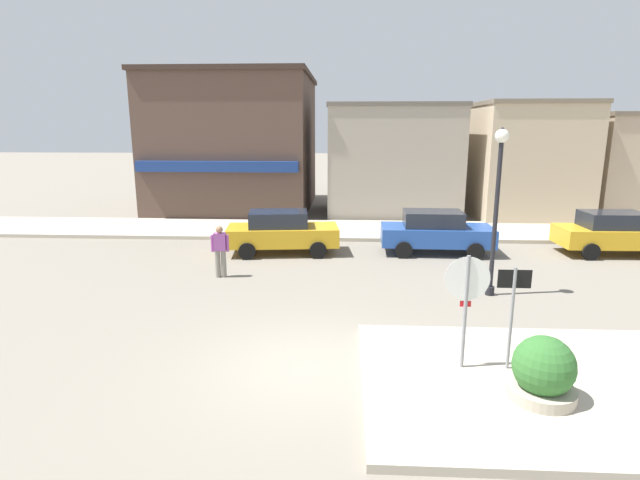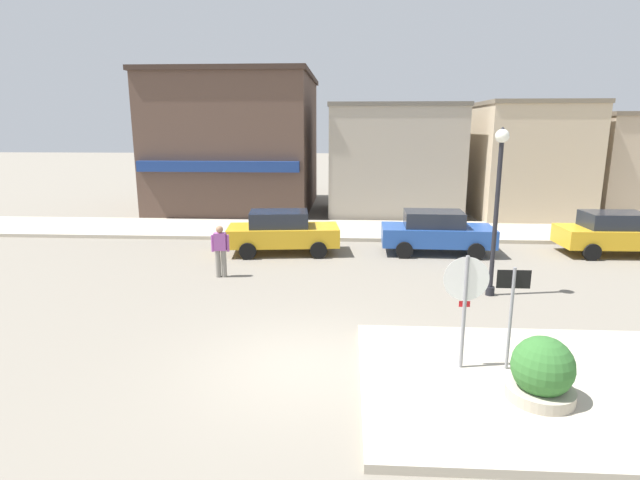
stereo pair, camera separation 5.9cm
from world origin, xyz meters
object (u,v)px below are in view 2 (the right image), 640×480
(lamp_post, at_px, (498,188))
(pedestrian_crossing_near, at_px, (220,250))
(parked_car_nearest, at_px, (282,231))
(stop_sign, at_px, (465,298))
(one_way_sign, at_px, (511,308))
(planter, at_px, (542,376))
(parked_car_second, at_px, (436,232))
(parked_car_third, at_px, (616,233))

(lamp_post, distance_m, pedestrian_crossing_near, 8.20)
(lamp_post, distance_m, parked_car_nearest, 7.98)
(stop_sign, xyz_separation_m, one_way_sign, (0.84, -0.01, -0.19))
(planter, height_order, parked_car_second, parked_car_second)
(lamp_post, distance_m, parked_car_third, 7.75)
(parked_car_second, bearing_deg, stop_sign, -96.59)
(parked_car_nearest, xyz_separation_m, parked_car_third, (12.04, 0.44, 0.00))
(stop_sign, xyz_separation_m, parked_car_second, (1.07, 9.29, -0.71))
(pedestrian_crossing_near, bearing_deg, planter, -44.41)
(stop_sign, bearing_deg, parked_car_second, 83.41)
(lamp_post, relative_size, parked_car_second, 1.12)
(parked_car_second, distance_m, parked_car_third, 6.44)
(parked_car_second, bearing_deg, pedestrian_crossing_near, -154.46)
(parked_car_nearest, distance_m, parked_car_third, 12.05)
(parked_car_second, xyz_separation_m, parked_car_third, (6.44, 0.13, 0.00))
(stop_sign, bearing_deg, lamp_post, 68.78)
(stop_sign, height_order, parked_car_second, stop_sign)
(parked_car_nearest, distance_m, parked_car_second, 5.62)
(stop_sign, bearing_deg, planter, -44.77)
(planter, distance_m, parked_car_second, 10.35)
(parked_car_second, height_order, parked_car_third, same)
(parked_car_nearest, bearing_deg, parked_car_second, 3.18)
(lamp_post, height_order, parked_car_nearest, lamp_post)
(parked_car_nearest, xyz_separation_m, pedestrian_crossing_near, (-1.50, -3.08, 0.06))
(parked_car_third, bearing_deg, parked_car_second, -178.85)
(planter, xyz_separation_m, parked_car_second, (0.01, 10.34, 0.25))
(lamp_post, bearing_deg, parked_car_second, 98.85)
(parked_car_second, distance_m, pedestrian_crossing_near, 7.87)
(planter, xyz_separation_m, parked_car_nearest, (-5.60, 10.03, 0.25))
(stop_sign, height_order, one_way_sign, stop_sign)
(planter, distance_m, parked_car_nearest, 11.49)
(one_way_sign, bearing_deg, pedestrian_crossing_near, 139.31)
(lamp_post, bearing_deg, one_way_sign, -101.72)
(one_way_sign, distance_m, pedestrian_crossing_near, 9.07)
(parked_car_third, relative_size, pedestrian_crossing_near, 2.50)
(lamp_post, bearing_deg, parked_car_third, 39.97)
(planter, height_order, parked_car_nearest, parked_car_nearest)
(lamp_post, distance_m, parked_car_second, 5.18)
(parked_car_nearest, bearing_deg, stop_sign, -63.20)
(planter, xyz_separation_m, lamp_post, (0.74, 5.69, 2.40))
(lamp_post, bearing_deg, parked_car_nearest, 145.54)
(pedestrian_crossing_near, bearing_deg, one_way_sign, -40.69)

